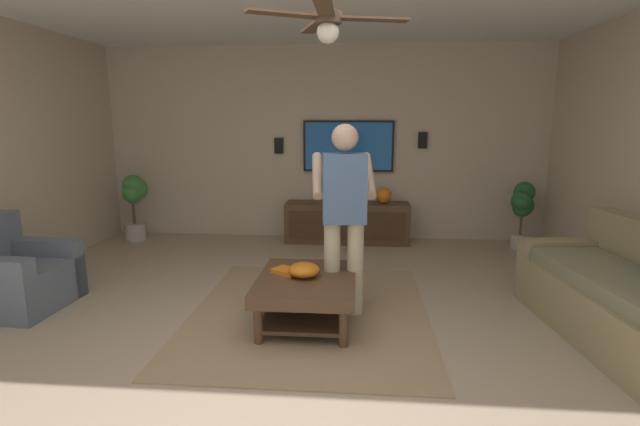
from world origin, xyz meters
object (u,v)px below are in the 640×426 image
coffee_table (307,289)px  bowl (304,270)px  tv (348,146)px  person_standing (344,209)px  vase_round (384,195)px  ceiling_fan (327,22)px  potted_plant_tall (135,198)px  book (286,271)px  wall_speaker_right (279,146)px  remote_white (303,268)px  wall_speaker_left (423,140)px  potted_plant_short (523,205)px  couch (631,302)px  armchair (13,278)px  media_console (347,223)px

coffee_table → bowl: 0.16m
tv → person_standing: 2.73m
vase_round → ceiling_fan: size_ratio=0.19×
potted_plant_tall → book: 3.46m
wall_speaker_right → remote_white: bearing=-166.3°
coffee_table → book: 0.24m
wall_speaker_left → wall_speaker_right: (0.00, 2.01, -0.08)m
person_standing → remote_white: bearing=88.9°
potted_plant_short → ceiling_fan: ceiling_fan is taller
tv → vase_round: tv is taller
coffee_table → person_standing: (0.22, -0.30, 0.64)m
couch → armchair: couch is taller
coffee_table → book: size_ratio=4.55×
potted_plant_tall → potted_plant_short: bearing=-89.5°
armchair → person_standing: (0.12, -2.96, 0.65)m
potted_plant_tall → potted_plant_short: size_ratio=1.07×
bowl → armchair: bearing=87.9°
person_standing → ceiling_fan: 1.47m
tv → potted_plant_tall: tv is taller
media_console → person_standing: (-2.46, -0.03, 0.66)m
vase_round → coffee_table: bearing=164.4°
vase_round → person_standing: bearing=169.5°
potted_plant_short → media_console: bearing=85.9°
armchair → wall_speaker_right: bearing=57.8°
person_standing → wall_speaker_right: (2.72, 1.02, 0.38)m
potted_plant_short → vase_round: bearing=84.1°
person_standing → book: person_standing is taller
bowl → ceiling_fan: ceiling_fan is taller
armchair → vase_round: size_ratio=3.82×
coffee_table → tv: (2.93, -0.26, 1.02)m
remote_white → wall_speaker_left: wall_speaker_left is taller
potted_plant_tall → vase_round: 3.44m
coffee_table → remote_white: 0.23m
media_console → tv: (0.24, -0.00, 1.04)m
tv → bowl: bearing=-5.5°
tv → media_console: bearing=-0.0°
media_console → remote_white: (-2.49, 0.32, 0.14)m
media_console → tv: bearing=180.0°
remote_white → wall_speaker_left: size_ratio=0.68×
media_console → wall_speaker_left: bearing=104.0°
remote_white → armchair: bearing=-8.8°
armchair → vase_round: (2.61, -3.42, 0.38)m
couch → vase_round: size_ratio=9.00×
coffee_table → media_console: size_ratio=0.59×
armchair → ceiling_fan: ceiling_fan is taller
couch → wall_speaker_left: bearing=-74.5°
armchair → wall_speaker_left: wall_speaker_left is taller
remote_white → coffee_table: bearing=95.1°
potted_plant_tall → remote_white: size_ratio=6.29×
couch → book: (0.21, 2.67, 0.10)m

